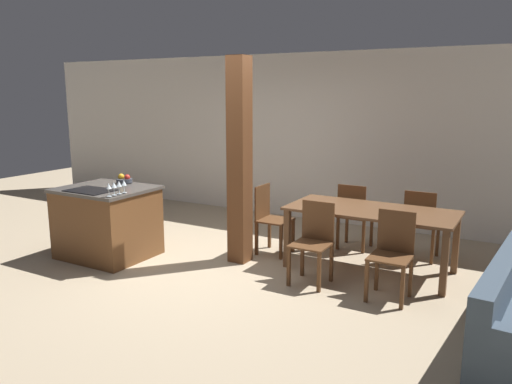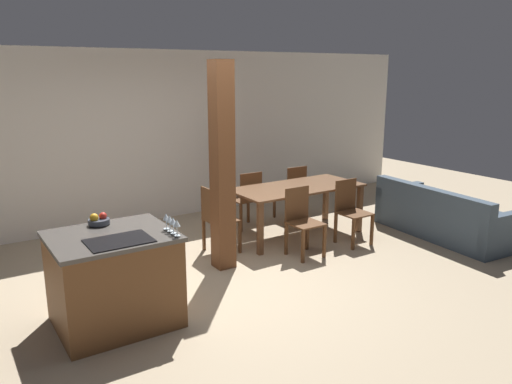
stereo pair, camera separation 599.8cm
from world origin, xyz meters
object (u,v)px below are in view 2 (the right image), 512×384
Objects in this scene: dining_table at (297,193)px; dining_chair_near_left at (302,220)px; timber_post at (222,168)px; wine_glass_middle at (173,222)px; fruit_bowl at (99,220)px; wine_glass_far at (170,219)px; dining_chair_far_left at (247,199)px; wine_glass_end at (166,217)px; wine_glass_near at (177,224)px; dining_chair_head_end at (217,218)px; kitchen_island at (114,279)px; dining_chair_near_right at (351,210)px; dining_chair_far_right at (292,191)px; couch at (445,218)px.

dining_table is 0.82m from dining_chair_near_left.
dining_table is 1.69m from timber_post.
dining_chair_near_left is (2.16, 0.80, -0.55)m from wine_glass_middle.
fruit_bowl is 0.08× the size of timber_post.
wine_glass_far is 3.05m from dining_chair_far_left.
wine_glass_end is (0.00, 0.08, 0.00)m from wine_glass_far.
dining_chair_near_left is at bearing 90.00° from dining_chair_far_left.
wine_glass_near is 1.00× the size of wine_glass_middle.
dining_chair_head_end is (1.26, 1.48, -0.55)m from wine_glass_middle.
kitchen_island is 1.25× the size of dining_chair_near_left.
wine_glass_end reaches higher than dining_chair_far_left.
dining_chair_near_right is (3.03, 0.89, -0.55)m from wine_glass_near.
kitchen_island is 7.28× the size of wine_glass_far.
dining_chair_far_right is at bearing 30.78° from timber_post.
wine_glass_near is 0.17× the size of dining_chair_far_left.
wine_glass_end is (0.50, -0.51, 0.07)m from fruit_bowl.
wine_glass_middle is 4.48m from couch.
wine_glass_near reaches higher than kitchen_island.
wine_glass_end is 2.99m from dining_chair_far_left.
wine_glass_far is 3.16m from dining_chair_near_right.
wine_glass_near is 2.08m from dining_chair_head_end.
dining_chair_head_end is at bearing 143.12° from dining_chair_near_left.
timber_post is at bearing 82.20° from couch.
dining_chair_far_left is (-0.87, 1.35, 0.00)m from dining_chair_near_right.
wine_glass_middle reaches higher than dining_chair_far_right.
wine_glass_near is 0.17× the size of dining_chair_near_left.
fruit_bowl is at bearing -177.05° from dining_chair_near_left.
fruit_bowl is 0.77m from wine_glass_far.
kitchen_island is 1.25× the size of dining_chair_near_right.
dining_chair_near_right reaches higher than couch.
couch is (4.41, 0.11, -0.76)m from wine_glass_end.
kitchen_island is 3.29m from dining_table.
kitchen_island reaches higher than couch.
dining_table is 2.21m from couch.
wine_glass_end is (0.00, 0.16, 0.00)m from wine_glass_middle.
wine_glass_near is 3.80m from dining_chair_far_right.
wine_glass_near is at bearing -90.00° from wine_glass_far.
dining_chair_near_left and dining_chair_near_right have the same top height.
wine_glass_end reaches higher than fruit_bowl.
fruit_bowl reaches higher than dining_chair_far_right.
kitchen_island is at bearing 123.57° from dining_chair_head_end.
dining_chair_far_left is (-0.43, 0.68, -0.17)m from dining_table.
dining_chair_near_right is (3.51, 0.48, 0.02)m from kitchen_island.
kitchen_island is 4.90m from couch.
wine_glass_near reaches higher than dining_chair_far_left.
wine_glass_far is 4.48m from couch.
dining_chair_far_right is (3.03, 2.16, -0.55)m from wine_glass_middle.
wine_glass_middle is 0.17× the size of dining_chair_near_right.
dining_chair_far_left is at bearing 90.00° from dining_chair_near_left.
kitchen_island is 3.22m from dining_chair_far_left.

